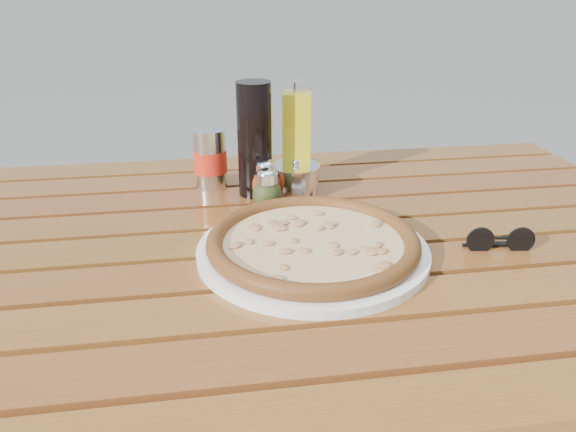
{
  "coord_description": "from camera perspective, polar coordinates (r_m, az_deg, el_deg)",
  "views": [
    {
      "loc": [
        -0.13,
        -0.83,
        1.16
      ],
      "look_at": [
        0.0,
        0.02,
        0.78
      ],
      "focal_mm": 35.0,
      "sensor_mm": 36.0,
      "label": 1
    }
  ],
  "objects": [
    {
      "name": "pizza",
      "position": [
        0.87,
        2.55,
        -2.61
      ],
      "size": [
        0.44,
        0.44,
        0.03
      ],
      "rotation": [
        0.0,
        0.0,
        -0.42
      ],
      "color": "#FFECB6",
      "rests_on": "plate"
    },
    {
      "name": "pepper_shaker",
      "position": [
        1.07,
        -2.24,
        3.59
      ],
      "size": [
        0.06,
        0.06,
        0.08
      ],
      "rotation": [
        0.0,
        0.0,
        -0.11
      ],
      "color": "#AF3B14",
      "rests_on": "table"
    },
    {
      "name": "parmesan_tin",
      "position": [
        1.1,
        0.78,
        3.79
      ],
      "size": [
        0.12,
        0.12,
        0.07
      ],
      "rotation": [
        0.0,
        0.0,
        0.26
      ],
      "color": "white",
      "rests_on": "table"
    },
    {
      "name": "soda_can",
      "position": [
        1.14,
        -7.91,
        5.75
      ],
      "size": [
        0.08,
        0.08,
        0.12
      ],
      "rotation": [
        0.0,
        0.0,
        -0.24
      ],
      "color": "silver",
      "rests_on": "table"
    },
    {
      "name": "table",
      "position": [
        0.97,
        0.18,
        -6.22
      ],
      "size": [
        1.4,
        0.9,
        0.75
      ],
      "color": "#36190C",
      "rests_on": "ground"
    },
    {
      "name": "sunglasses",
      "position": [
        0.95,
        20.71,
        -2.39
      ],
      "size": [
        0.11,
        0.04,
        0.04
      ],
      "rotation": [
        0.0,
        0.0,
        -0.15
      ],
      "color": "black",
      "rests_on": "table"
    },
    {
      "name": "olive_oil_cruet",
      "position": [
        1.13,
        0.91,
        7.81
      ],
      "size": [
        0.07,
        0.07,
        0.21
      ],
      "rotation": [
        0.0,
        0.0,
        -0.21
      ],
      "color": "gold",
      "rests_on": "table"
    },
    {
      "name": "plate",
      "position": [
        0.88,
        2.53,
        -3.53
      ],
      "size": [
        0.45,
        0.45,
        0.01
      ],
      "primitive_type": "cylinder",
      "rotation": [
        0.0,
        0.0,
        -0.28
      ],
      "color": "white",
      "rests_on": "table"
    },
    {
      "name": "oregano_shaker",
      "position": [
        1.02,
        -2.14,
        2.6
      ],
      "size": [
        0.07,
        0.07,
        0.08
      ],
      "rotation": [
        0.0,
        0.0,
        -0.39
      ],
      "color": "#38421A",
      "rests_on": "table"
    },
    {
      "name": "dark_bottle",
      "position": [
        1.08,
        -3.41,
        7.75
      ],
      "size": [
        0.08,
        0.08,
        0.22
      ],
      "primitive_type": "cylinder",
      "rotation": [
        0.0,
        0.0,
        0.33
      ],
      "color": "black",
      "rests_on": "table"
    }
  ]
}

